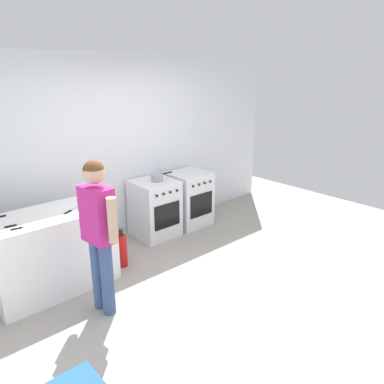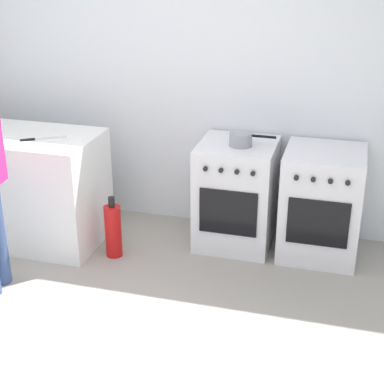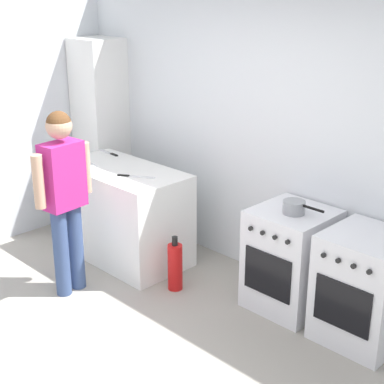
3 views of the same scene
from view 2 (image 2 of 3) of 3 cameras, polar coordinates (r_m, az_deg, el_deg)
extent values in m
plane|color=gray|center=(3.70, -6.53, -15.24)|extent=(8.00, 8.00, 0.00)
cube|color=silver|center=(4.86, 1.39, 11.46)|extent=(6.00, 0.10, 2.60)
cube|color=white|center=(4.96, -16.23, 0.48)|extent=(1.30, 0.70, 0.90)
cube|color=silver|center=(4.70, 4.31, -0.20)|extent=(0.59, 0.60, 0.85)
cube|color=black|center=(4.44, 3.51, -2.02)|extent=(0.44, 0.01, 0.36)
cylinder|color=black|center=(4.47, 2.49, 4.34)|extent=(0.19, 0.19, 0.01)
cylinder|color=black|center=(4.42, 5.86, 4.02)|extent=(0.19, 0.19, 0.01)
cylinder|color=black|center=(4.69, 3.16, 5.26)|extent=(0.19, 0.19, 0.01)
cylinder|color=black|center=(4.64, 6.38, 4.96)|extent=(0.19, 0.19, 0.01)
cylinder|color=black|center=(4.34, 1.30, 2.26)|extent=(0.04, 0.02, 0.04)
cylinder|color=black|center=(4.31, 2.83, 2.11)|extent=(0.04, 0.02, 0.04)
cylinder|color=black|center=(4.29, 4.37, 1.95)|extent=(0.04, 0.02, 0.04)
cylinder|color=black|center=(4.27, 5.93, 1.79)|extent=(0.04, 0.02, 0.04)
cube|color=silver|center=(4.64, 12.42, -1.08)|extent=(0.59, 0.60, 0.85)
cube|color=black|center=(4.37, 12.10, -2.98)|extent=(0.44, 0.01, 0.36)
cylinder|color=black|center=(4.38, 11.03, 3.51)|extent=(0.19, 0.19, 0.01)
cylinder|color=black|center=(4.37, 14.52, 3.14)|extent=(0.19, 0.19, 0.01)
cylinder|color=black|center=(4.60, 11.31, 4.48)|extent=(0.19, 0.19, 0.01)
cylinder|color=black|center=(4.59, 14.63, 4.13)|extent=(0.19, 0.19, 0.01)
cylinder|color=black|center=(4.23, 10.08, 1.36)|extent=(0.04, 0.02, 0.04)
cylinder|color=black|center=(4.23, 11.68, 1.19)|extent=(0.04, 0.02, 0.04)
cylinder|color=black|center=(4.22, 13.28, 1.02)|extent=(0.04, 0.02, 0.04)
cylinder|color=black|center=(4.22, 14.88, 0.85)|extent=(0.04, 0.02, 0.04)
cylinder|color=gray|center=(4.49, 4.74, 5.12)|extent=(0.17, 0.17, 0.10)
cylinder|color=black|center=(4.45, 7.01, 5.35)|extent=(0.18, 0.02, 0.02)
cube|color=silver|center=(4.62, -13.50, 5.12)|extent=(0.22, 0.16, 0.01)
cube|color=black|center=(4.62, -15.67, 4.90)|extent=(0.11, 0.08, 0.01)
cylinder|color=red|center=(4.62, -7.65, -3.79)|extent=(0.13, 0.13, 0.42)
cylinder|color=black|center=(4.51, -7.82, -0.96)|extent=(0.05, 0.05, 0.08)
camera|label=1|loc=(3.86, -76.02, 7.39)|focal=35.00mm
camera|label=3|loc=(1.80, 89.16, 10.17)|focal=55.00mm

